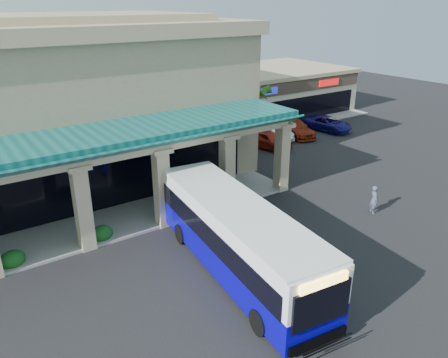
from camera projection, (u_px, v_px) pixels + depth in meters
ground at (260, 248)px, 23.13m from camera, size 110.00×110.00×0.00m
main_building at (17, 106)px, 28.95m from camera, size 30.80×14.80×11.35m
arcade at (62, 191)px, 23.02m from camera, size 30.00×6.20×5.70m
strip_mall at (251, 92)px, 49.93m from camera, size 22.50×12.50×4.90m
palm_0 at (257, 120)px, 34.72m from camera, size 2.40×2.40×6.60m
palm_1 at (244, 116)px, 37.68m from camera, size 2.40×2.40×5.80m
broadleaf_tree at (195, 113)px, 40.62m from camera, size 2.60×2.60×4.81m
transit_bus at (237, 239)px, 20.50m from camera, size 4.41×12.93×3.54m
pedestrian at (374, 200)px, 26.65m from camera, size 0.68×0.77×1.78m
car_silver at (267, 140)px, 38.49m from camera, size 2.97×4.92×1.57m
car_white at (273, 131)px, 41.14m from camera, size 2.00×4.85×1.56m
car_red at (294, 128)px, 42.08m from camera, size 3.07×5.65×1.55m
car_gray at (327, 123)px, 43.78m from camera, size 3.31×5.48×1.42m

